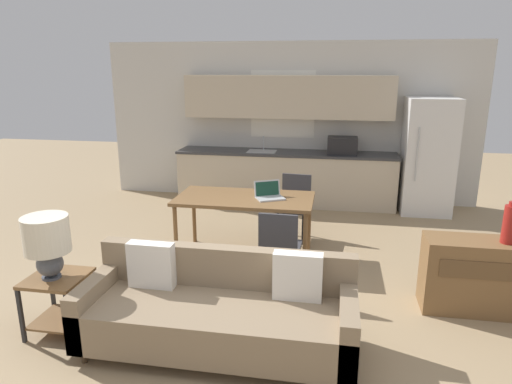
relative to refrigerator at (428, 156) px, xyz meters
The scene contains 13 objects.
ground_plane 4.87m from the refrigerator, 118.32° to the right, with size 20.00×20.00×0.00m, color #9E8460.
wall_back 2.35m from the refrigerator, 169.52° to the left, with size 6.40×0.07×2.70m.
kitchen_counter 2.26m from the refrigerator, behind, with size 3.69×0.65×2.15m.
refrigerator is the anchor object (origin of this frame).
dining_table 3.40m from the refrigerator, 137.34° to the right, with size 1.65×0.84×0.77m.
couch 4.84m from the refrigerator, 118.99° to the right, with size 2.23×0.80×0.84m.
side_table 5.69m from the refrigerator, 131.83° to the right, with size 0.48×0.48×0.53m.
table_lamp 5.70m from the refrigerator, 131.83° to the right, with size 0.38×0.38×0.56m.
credenza 3.24m from the refrigerator, 90.76° to the right, with size 1.03×0.41×0.72m.
vase 3.22m from the refrigerator, 87.30° to the right, with size 0.13×0.13×0.39m.
dining_chair_near_right 3.67m from the refrigerator, 122.72° to the right, with size 0.43×0.43×0.87m.
dining_chair_far_right 2.53m from the refrigerator, 142.00° to the right, with size 0.46×0.46×0.87m.
laptop 3.18m from the refrigerator, 134.02° to the right, with size 0.40×0.37×0.20m.
Camera 1 is at (0.83, -3.27, 2.28)m, focal length 32.00 mm.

